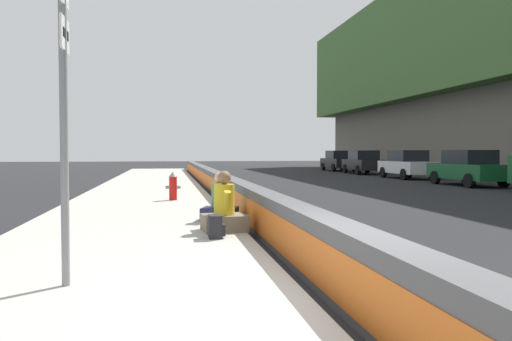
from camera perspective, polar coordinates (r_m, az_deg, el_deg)
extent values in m
plane|color=#232326|center=(5.62, 10.73, -14.91)|extent=(160.00, 160.00, 0.00)
cube|color=#B5B2A8|center=(5.31, -18.17, -15.20)|extent=(80.00, 4.40, 0.14)
cube|color=#545456|center=(5.51, 10.76, -10.68)|extent=(76.00, 0.44, 0.85)
cube|color=orange|center=(5.44, 8.49, -11.28)|extent=(74.48, 0.01, 0.54)
cylinder|color=gray|center=(6.05, -20.74, 4.81)|extent=(0.09, 0.09, 3.60)
cube|color=white|center=(6.17, -20.68, 14.12)|extent=(0.44, 0.02, 0.36)
cube|color=black|center=(6.17, -20.55, 14.13)|extent=(0.30, 0.01, 0.10)
cylinder|color=red|center=(15.91, -9.28, -2.00)|extent=(0.24, 0.24, 0.72)
cone|color=gray|center=(15.88, -9.29, -0.41)|extent=(0.26, 0.26, 0.16)
cylinder|color=gray|center=(15.91, -8.67, -1.86)|extent=(0.10, 0.12, 0.10)
cylinder|color=gray|center=(15.90, -9.90, -1.87)|extent=(0.10, 0.12, 0.10)
cube|color=#706651|center=(9.70, -3.58, -5.86)|extent=(0.77, 0.88, 0.31)
cylinder|color=gold|center=(9.65, -3.58, -3.26)|extent=(0.39, 0.39, 0.58)
sphere|color=#8E6647|center=(9.62, -3.59, -0.79)|extent=(0.25, 0.25, 0.25)
cylinder|color=gold|center=(9.87, -3.85, -3.48)|extent=(0.31, 0.17, 0.51)
cylinder|color=gold|center=(9.45, -3.30, -3.73)|extent=(0.31, 0.17, 0.51)
cube|color=#23284C|center=(11.14, -4.09, -4.88)|extent=(0.83, 0.90, 0.28)
cylinder|color=#4C8951|center=(11.10, -4.09, -2.80)|extent=(0.36, 0.36, 0.53)
sphere|color=beige|center=(11.07, -4.10, -0.82)|extent=(0.23, 0.23, 0.23)
cylinder|color=#4C8951|center=(11.30, -3.90, -2.98)|extent=(0.30, 0.20, 0.47)
cylinder|color=#4C8951|center=(10.91, -4.29, -3.16)|extent=(0.30, 0.20, 0.47)
cube|color=#232328|center=(8.90, -4.62, -6.29)|extent=(0.32, 0.22, 0.40)
cube|color=#232328|center=(8.92, -3.71, -6.65)|extent=(0.22, 0.06, 0.20)
cube|color=#145128|center=(26.31, 22.66, -0.09)|extent=(4.52, 1.85, 0.72)
cube|color=black|center=(26.21, 22.80, 1.41)|extent=(2.22, 1.65, 0.66)
cylinder|color=black|center=(27.10, 19.45, -0.74)|extent=(0.66, 0.23, 0.66)
cylinder|color=black|center=(28.00, 22.51, -0.70)|extent=(0.66, 0.23, 0.66)
cylinder|color=black|center=(24.65, 22.81, -1.07)|extent=(0.66, 0.23, 0.66)
cylinder|color=black|center=(25.65, 26.03, -1.00)|extent=(0.66, 0.23, 0.66)
cube|color=silver|center=(31.91, 16.55, 0.36)|extent=(4.51, 1.83, 0.72)
cube|color=black|center=(31.81, 16.64, 1.59)|extent=(2.21, 1.63, 0.66)
cylinder|color=black|center=(32.87, 14.08, -0.20)|extent=(0.66, 0.22, 0.66)
cylinder|color=black|center=(33.60, 16.78, -0.17)|extent=(0.66, 0.22, 0.66)
cylinder|color=black|center=(30.26, 16.28, -0.42)|extent=(0.66, 0.22, 0.66)
cylinder|color=black|center=(31.05, 19.15, -0.39)|extent=(0.66, 0.22, 0.66)
cube|color=black|center=(37.77, 11.90, 0.67)|extent=(4.57, 1.98, 0.72)
cube|color=black|center=(37.66, 11.96, 1.71)|extent=(2.26, 1.71, 0.66)
cylinder|color=black|center=(38.87, 9.98, 0.19)|extent=(0.67, 0.25, 0.66)
cylinder|color=black|center=(39.43, 12.37, 0.20)|extent=(0.67, 0.25, 0.66)
cylinder|color=black|center=(36.14, 11.37, 0.03)|extent=(0.67, 0.25, 0.66)
cylinder|color=black|center=(36.74, 13.92, 0.05)|extent=(0.67, 0.25, 0.66)
cube|color=black|center=(43.26, 9.20, 0.87)|extent=(4.51, 1.83, 0.72)
cube|color=black|center=(43.16, 9.25, 1.78)|extent=(2.21, 1.63, 0.66)
cylinder|color=black|center=(44.38, 7.54, 0.44)|extent=(0.66, 0.22, 0.66)
cylinder|color=black|center=(44.92, 9.65, 0.45)|extent=(0.66, 0.22, 0.66)
cylinder|color=black|center=(41.63, 8.71, 0.33)|extent=(0.66, 0.22, 0.66)
cylinder|color=black|center=(42.21, 10.94, 0.34)|extent=(0.66, 0.22, 0.66)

